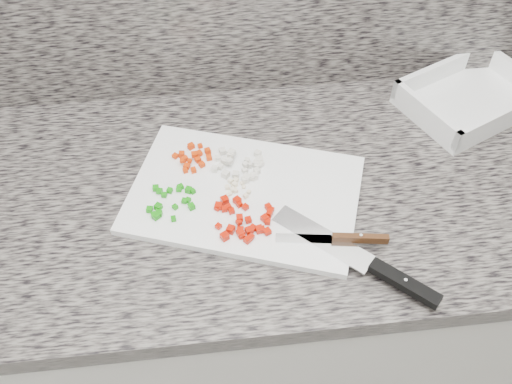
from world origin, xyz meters
TOP-DOWN VIEW (x-y plane):
  - cabinet at (0.00, 1.44)m, footprint 3.92×0.62m
  - countertop at (0.00, 1.44)m, footprint 3.96×0.64m
  - cutting_board at (-0.06, 1.41)m, footprint 0.50×0.41m
  - carrot_pile at (-0.15, 1.51)m, footprint 0.08×0.08m
  - onion_pile at (-0.05, 1.47)m, footprint 0.11×0.10m
  - green_pepper_pile at (-0.20, 1.40)m, footprint 0.09×0.09m
  - red_pepper_pile at (-0.06, 1.34)m, footprint 0.11×0.11m
  - garlic_pile at (-0.07, 1.42)m, footprint 0.05×0.05m
  - chef_knife at (0.15, 1.21)m, footprint 0.25×0.24m
  - paring_knife at (0.11, 1.28)m, footprint 0.20×0.05m
  - tray at (0.46, 1.62)m, footprint 0.34×0.30m

SIDE VIEW (x-z plane):
  - cabinet at x=0.00m, z-range 0.00..0.86m
  - countertop at x=0.00m, z-range 0.86..0.90m
  - cutting_board at x=-0.06m, z-range 0.90..0.91m
  - garlic_pile at x=-0.07m, z-range 0.91..0.92m
  - tray at x=0.46m, z-range 0.89..0.95m
  - green_pepper_pile at x=-0.20m, z-range 0.91..0.93m
  - chef_knife at x=0.15m, z-range 0.91..0.93m
  - carrot_pile at x=-0.15m, z-range 0.91..0.93m
  - red_pepper_pile at x=-0.06m, z-range 0.91..0.93m
  - paring_knife at x=0.11m, z-range 0.91..0.93m
  - onion_pile at x=-0.05m, z-range 0.91..0.93m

